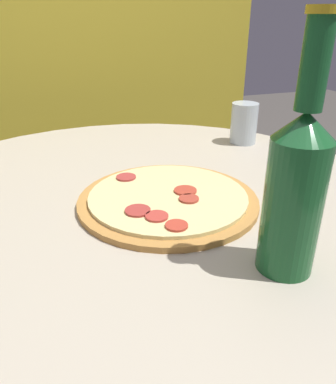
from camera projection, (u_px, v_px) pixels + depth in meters
The scene contains 5 objects.
table at pixel (138, 269), 0.70m from camera, with size 0.99×0.99×0.72m.
fence_panel at pixel (66, 37), 1.35m from camera, with size 1.48×0.04×1.86m.
pizza at pixel (168, 199), 0.63m from camera, with size 0.30×0.30×0.02m.
beer_bottle at pixel (295, 186), 0.42m from camera, with size 0.07×0.07×0.30m.
drinking_glass at pixel (244, 123), 0.91m from camera, with size 0.06×0.06×0.10m.
Camera 1 is at (-0.14, -0.56, 1.00)m, focal length 35.00 mm.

